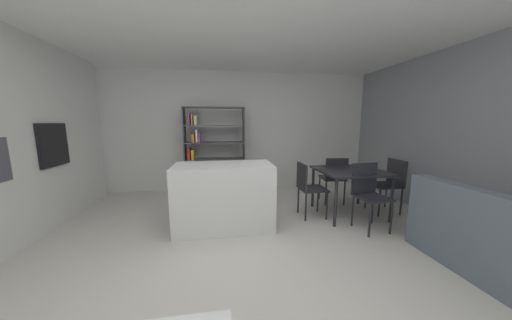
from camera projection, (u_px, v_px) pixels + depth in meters
ground_plane at (240, 251)px, 2.77m from camera, size 8.91×8.91×0.00m
ceiling_slab at (238, 8)px, 2.35m from camera, size 6.48×5.63×0.06m
back_partition at (229, 131)px, 5.28m from camera, size 6.48×0.06×2.61m
right_partition_gray at (486, 138)px, 3.04m from camera, size 0.06×5.63×2.61m
built_in_oven at (53, 145)px, 3.30m from camera, size 0.06×0.57×0.60m
kitchen_island at (224, 196)px, 3.34m from camera, size 1.37×0.70×0.92m
open_bookshelf at (210, 151)px, 4.95m from camera, size 1.24×0.38×1.81m
dining_table at (350, 174)px, 3.79m from camera, size 1.01×0.96×0.74m
dining_chair_window_side at (390, 181)px, 3.92m from camera, size 0.45×0.45×0.89m
dining_chair_near at (368, 190)px, 3.32m from camera, size 0.44×0.45×0.93m
dining_chair_island_side at (308, 185)px, 3.71m from camera, size 0.41×0.40×0.87m
dining_chair_far at (334, 176)px, 4.31m from camera, size 0.45×0.48×0.88m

